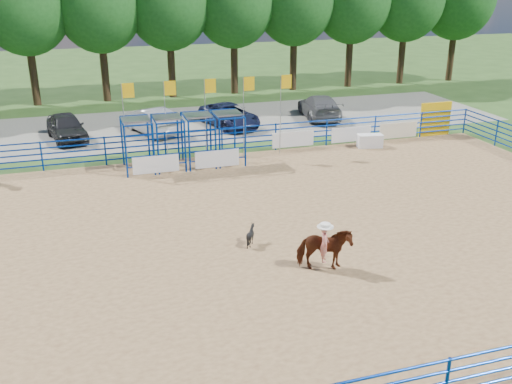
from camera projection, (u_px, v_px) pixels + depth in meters
ground at (286, 231)px, 21.44m from camera, size 120.00×120.00×0.00m
arena_dirt at (286, 231)px, 21.43m from camera, size 30.00×20.00×0.02m
gravel_strip at (196, 124)px, 36.60m from camera, size 40.00×10.00×0.01m
announcer_table at (370, 141)px, 31.53m from camera, size 1.46×0.89×0.72m
horse_and_rider at (324, 247)px, 18.32m from camera, size 1.89×1.26×2.26m
calf at (251, 235)px, 20.21m from camera, size 0.80×0.75×0.72m
car_a at (66, 127)px, 32.86m from camera, size 2.63×4.71×1.51m
car_b at (151, 120)px, 34.24m from camera, size 3.13×4.95×1.54m
car_c at (229, 115)px, 35.83m from camera, size 3.40×5.36×1.38m
car_d at (320, 107)px, 37.81m from camera, size 2.98×5.53×1.52m
perimeter_fence at (287, 212)px, 21.17m from camera, size 30.10×20.10×1.50m
chute_assembly at (190, 141)px, 28.35m from camera, size 19.32×2.41×4.20m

